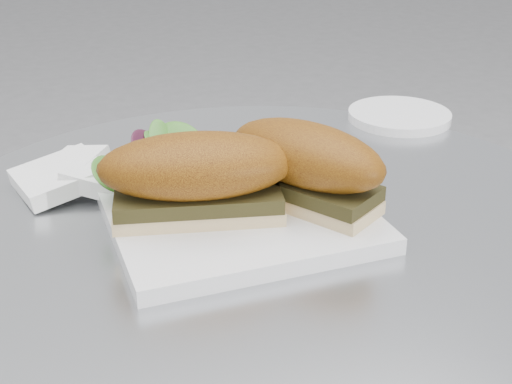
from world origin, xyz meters
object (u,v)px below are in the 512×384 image
Objects in this scene: plate at (234,210)px; sandwich_left at (197,175)px; saucer at (399,116)px; sandwich_right at (306,163)px.

plate is 1.24× the size of sandwich_left.
sandwich_right is at bearing -140.02° from saucer.
plate is 0.08m from sandwich_right.
sandwich_left is 0.39m from saucer.
sandwich_right is (0.10, -0.01, 0.00)m from sandwich_left.
sandwich_left reaches higher than saucer.
sandwich_left and sandwich_right have the same top height.
saucer is at bearing 44.30° from sandwich_left.
sandwich_right is at bearing -23.78° from plate.
saucer is (0.34, 0.19, -0.05)m from sandwich_left.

